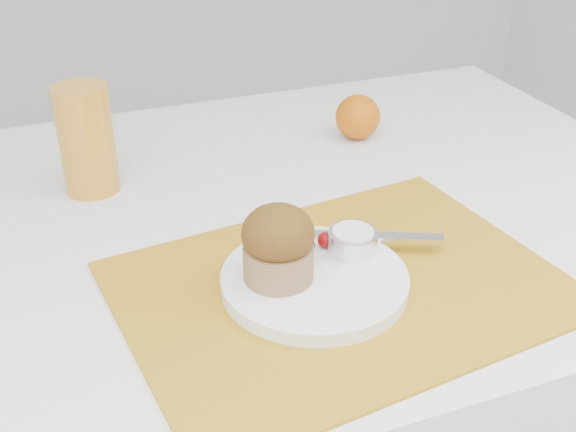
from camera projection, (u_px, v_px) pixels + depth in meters
name	position (u px, v px, depth m)	size (l,w,h in m)	color
table	(259.00, 419.00, 1.13)	(1.20, 0.80, 0.75)	white
placemat	(341.00, 286.00, 0.79)	(0.47, 0.34, 0.00)	#B68219
plate	(315.00, 281.00, 0.78)	(0.20, 0.20, 0.02)	white
ramekin	(353.00, 242.00, 0.81)	(0.06, 0.06, 0.02)	silver
cream	(353.00, 233.00, 0.80)	(0.05, 0.05, 0.01)	white
raspberry_near	(307.00, 245.00, 0.81)	(0.02, 0.02, 0.02)	#5C021A
raspberry_far	(326.00, 240.00, 0.82)	(0.02, 0.02, 0.02)	#620204
butter_knife	(362.00, 236.00, 0.84)	(0.19, 0.01, 0.00)	silver
orange	(358.00, 117.00, 1.12)	(0.07, 0.07, 0.07)	#CE5D07
juice_glass	(87.00, 140.00, 0.95)	(0.07, 0.07, 0.15)	orange
muffin	(278.00, 244.00, 0.75)	(0.08, 0.08, 0.08)	#9D764C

